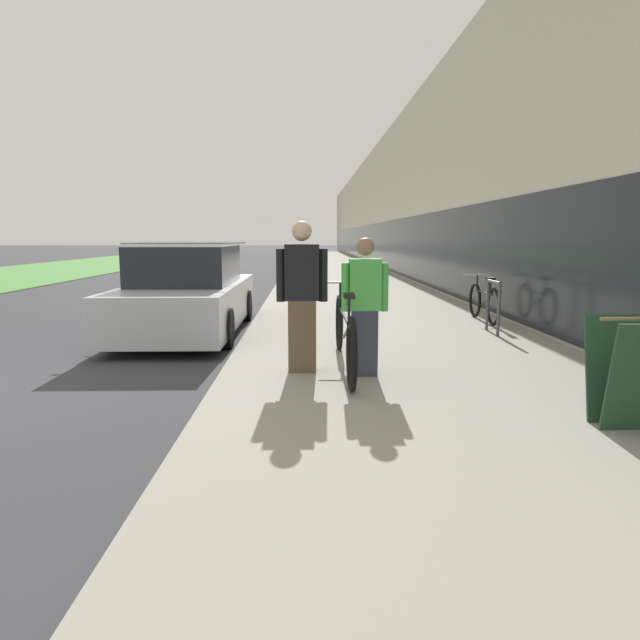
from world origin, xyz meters
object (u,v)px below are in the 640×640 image
(tandem_bicycle, at_px, (345,334))
(parked_sedan_curbside, at_px, (188,294))
(bike_rack_hoop, at_px, (493,301))
(sandwich_board_sign, at_px, (631,372))
(person_bystander, at_px, (302,297))
(cruiser_bike_nearest, at_px, (484,302))
(person_rider, at_px, (365,307))

(tandem_bicycle, xyz_separation_m, parked_sedan_curbside, (-2.46, 3.15, 0.16))
(bike_rack_hoop, bearing_deg, sandwich_board_sign, -94.64)
(person_bystander, xyz_separation_m, cruiser_bike_nearest, (3.28, 3.81, -0.50))
(person_rider, bearing_deg, tandem_bicycle, 117.92)
(person_rider, relative_size, sandwich_board_sign, 1.69)
(person_bystander, bearing_deg, parked_sedan_curbside, 120.64)
(bike_rack_hoop, relative_size, sandwich_board_sign, 0.94)
(person_rider, relative_size, bike_rack_hoop, 1.80)
(bike_rack_hoop, xyz_separation_m, sandwich_board_sign, (-0.37, -4.55, -0.06))
(person_rider, xyz_separation_m, parked_sedan_curbside, (-2.66, 3.52, -0.20))
(tandem_bicycle, height_order, person_rider, person_rider)
(bike_rack_hoop, bearing_deg, cruiser_bike_nearest, 78.91)
(bike_rack_hoop, distance_m, sandwich_board_sign, 4.56)
(tandem_bicycle, xyz_separation_m, person_rider, (0.20, -0.37, 0.36))
(bike_rack_hoop, bearing_deg, person_bystander, -139.88)
(cruiser_bike_nearest, bearing_deg, parked_sedan_curbside, -174.68)
(bike_rack_hoop, xyz_separation_m, parked_sedan_curbside, (-5.00, 0.77, 0.05))
(sandwich_board_sign, bearing_deg, cruiser_bike_nearest, 83.95)
(sandwich_board_sign, bearing_deg, tandem_bicycle, 135.12)
(person_rider, relative_size, parked_sedan_curbside, 0.32)
(tandem_bicycle, relative_size, person_bystander, 1.68)
(bike_rack_hoop, distance_m, cruiser_bike_nearest, 1.29)
(person_bystander, height_order, sandwich_board_sign, person_bystander)
(tandem_bicycle, relative_size, cruiser_bike_nearest, 1.66)
(person_bystander, bearing_deg, person_rider, -16.39)
(cruiser_bike_nearest, bearing_deg, person_bystander, -130.72)
(person_rider, height_order, bike_rack_hoop, person_rider)
(sandwich_board_sign, relative_size, parked_sedan_curbside, 0.19)
(tandem_bicycle, relative_size, bike_rack_hoop, 3.39)
(person_bystander, bearing_deg, bike_rack_hoop, 40.12)
(person_rider, bearing_deg, parked_sedan_curbside, 127.03)
(person_rider, distance_m, person_bystander, 0.73)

